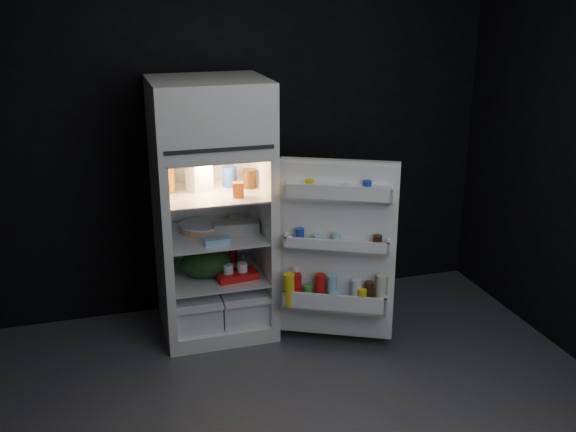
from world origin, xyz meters
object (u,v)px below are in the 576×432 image
object	(u,v)px
egg_carton	(236,227)
yogurt_tray	(237,275)
fridge_door	(337,255)
refrigerator	(212,200)
milk_jug	(199,173)

from	to	relation	value
egg_carton	yogurt_tray	bearing A→B (deg)	-97.53
fridge_door	yogurt_tray	size ratio (longest dim) A/B	4.36
fridge_door	refrigerator	bearing A→B (deg)	142.72
milk_jug	egg_carton	bearing A→B (deg)	-38.96
yogurt_tray	milk_jug	bearing A→B (deg)	127.30
refrigerator	fridge_door	bearing A→B (deg)	-37.28
milk_jug	yogurt_tray	size ratio (longest dim) A/B	0.86
refrigerator	fridge_door	distance (m)	0.94
yogurt_tray	fridge_door	bearing A→B (deg)	-38.95
fridge_door	milk_jug	bearing A→B (deg)	143.98
milk_jug	yogurt_tray	xyz separation A→B (m)	(0.20, -0.20, -0.69)
fridge_door	milk_jug	distance (m)	1.08
refrigerator	milk_jug	distance (m)	0.21
refrigerator	yogurt_tray	distance (m)	0.55
egg_carton	yogurt_tray	xyz separation A→B (m)	(-0.03, -0.12, -0.31)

